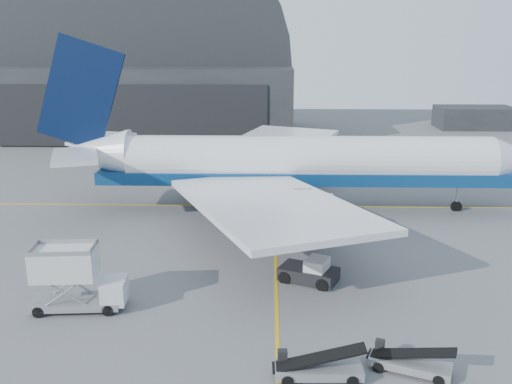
{
  "coord_description": "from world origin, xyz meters",
  "views": [
    {
      "loc": [
        -0.47,
        -36.2,
        17.01
      ],
      "look_at": [
        -1.65,
        9.08,
        4.5
      ],
      "focal_mm": 40.0,
      "sensor_mm": 36.0,
      "label": 1
    }
  ],
  "objects_px": {
    "airliner": "(289,163)",
    "pushback_tug": "(310,272)",
    "belt_loader_b": "(409,362)",
    "catering_truck": "(74,279)",
    "belt_loader_a": "(318,368)"
  },
  "relations": [
    {
      "from": "airliner",
      "to": "pushback_tug",
      "type": "distance_m",
      "value": 17.87
    },
    {
      "from": "airliner",
      "to": "belt_loader_b",
      "type": "bearing_deg",
      "value": -79.06
    },
    {
      "from": "belt_loader_b",
      "to": "airliner",
      "type": "bearing_deg",
      "value": 122.83
    },
    {
      "from": "catering_truck",
      "to": "belt_loader_a",
      "type": "distance_m",
      "value": 16.6
    },
    {
      "from": "catering_truck",
      "to": "belt_loader_a",
      "type": "bearing_deg",
      "value": -30.36
    },
    {
      "from": "airliner",
      "to": "catering_truck",
      "type": "distance_m",
      "value": 26.36
    },
    {
      "from": "belt_loader_a",
      "to": "belt_loader_b",
      "type": "distance_m",
      "value": 4.89
    },
    {
      "from": "airliner",
      "to": "belt_loader_a",
      "type": "relative_size",
      "value": 10.32
    },
    {
      "from": "airliner",
      "to": "belt_loader_b",
      "type": "distance_m",
      "value": 29.39
    },
    {
      "from": "belt_loader_a",
      "to": "belt_loader_b",
      "type": "bearing_deg",
      "value": 7.11
    },
    {
      "from": "airliner",
      "to": "catering_truck",
      "type": "height_order",
      "value": "airliner"
    },
    {
      "from": "belt_loader_a",
      "to": "belt_loader_b",
      "type": "xyz_separation_m",
      "value": [
        4.84,
        0.73,
        -0.04
      ]
    },
    {
      "from": "airliner",
      "to": "belt_loader_a",
      "type": "height_order",
      "value": "airliner"
    },
    {
      "from": "catering_truck",
      "to": "pushback_tug",
      "type": "bearing_deg",
      "value": 12.66
    },
    {
      "from": "catering_truck",
      "to": "belt_loader_b",
      "type": "bearing_deg",
      "value": -22.68
    }
  ]
}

